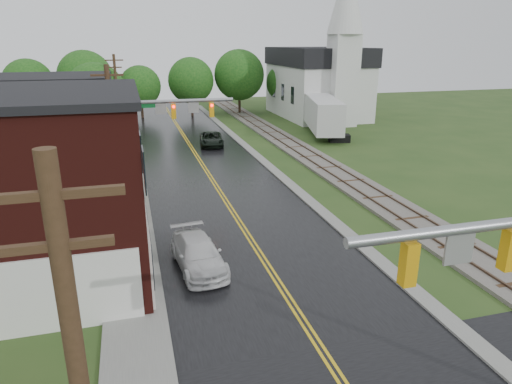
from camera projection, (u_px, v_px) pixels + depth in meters
name	position (u px, v px, depth m)	size (l,w,h in m)	color
main_road	(207.00, 172.00, 37.55)	(10.00, 90.00, 0.02)	black
curb_right	(254.00, 154.00, 43.49)	(0.80, 70.00, 0.12)	gray
sidewalk_left	(130.00, 197.00, 31.40)	(2.40, 50.00, 0.12)	gray
yellow_house	(51.00, 153.00, 30.09)	(8.00, 7.00, 6.40)	tan
darkred_building	(80.00, 140.00, 38.89)	(7.00, 6.00, 4.40)	#3F0F0C
church	(321.00, 75.00, 62.49)	(10.40, 18.40, 20.00)	silver
railroad	(299.00, 150.00, 44.63)	(3.20, 80.00, 0.30)	#59544C
traffic_signal_far	(163.00, 119.00, 32.36)	(7.34, 0.43, 7.20)	gray
utility_pole_b	(113.00, 139.00, 27.02)	(1.80, 0.28, 9.00)	#382616
utility_pole_c	(118.00, 97.00, 47.14)	(1.80, 0.28, 9.00)	#382616
tree_left_c	(37.00, 107.00, 41.67)	(6.00, 6.00, 7.65)	black
tree_left_e	(98.00, 95.00, 48.33)	(6.40, 6.40, 8.16)	black
suv_dark	(211.00, 139.00, 46.65)	(2.28, 4.94, 1.37)	black
pickup_white	(198.00, 254.00, 21.45)	(1.99, 4.90, 1.42)	silver
semi_trailer	(322.00, 112.00, 52.42)	(6.18, 13.75, 4.16)	black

